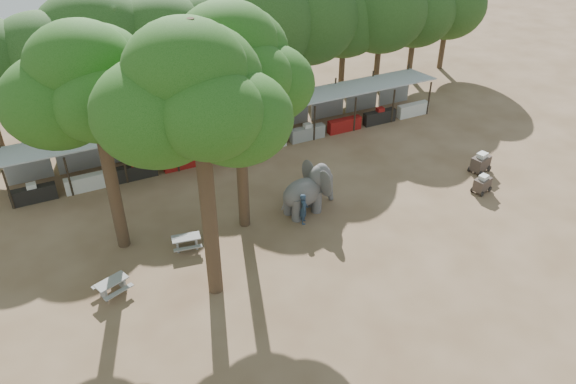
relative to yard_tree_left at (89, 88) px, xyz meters
name	(u,v)px	position (x,y,z in m)	size (l,w,h in m)	color
ground	(355,277)	(9.13, -7.19, -8.20)	(100.00, 100.00, 0.00)	brown
vendor_stalls	(242,130)	(9.13, 6.65, -7.02)	(28.00, 2.99, 2.80)	#9D9FA5
yard_tree_left	(89,88)	(0.00, 0.00, 0.00)	(7.10, 6.90, 11.02)	#332316
yard_tree_center	(193,96)	(3.00, -5.00, 1.01)	(7.10, 6.90, 12.04)	#332316
yard_tree_back	(232,65)	(6.00, -1.00, 0.34)	(7.10, 6.90, 11.36)	#332316
backdrop_trees	(210,39)	(9.13, 11.81, -2.69)	(46.46, 5.95, 8.33)	#332316
elephant	(309,190)	(9.69, -1.47, -6.93)	(3.41, 2.55, 2.55)	#494646
handler	(304,209)	(8.93, -2.39, -7.33)	(0.63, 0.42, 1.74)	#26384C
picnic_table_near	(112,285)	(-1.02, -3.44, -7.75)	(1.74, 1.66, 0.70)	gray
picnic_table_far	(186,241)	(2.84, -1.81, -7.75)	(1.54, 1.42, 0.68)	gray
cart_front	(482,184)	(19.28, -4.10, -7.67)	(1.25, 0.99, 1.07)	#352A24
cart_back	(481,162)	(20.73, -2.33, -7.59)	(1.43, 1.13, 1.23)	#352A24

